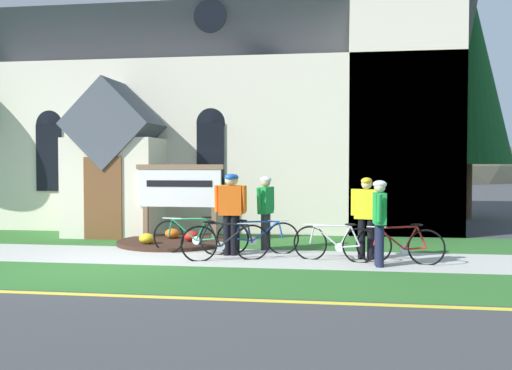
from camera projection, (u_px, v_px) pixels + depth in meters
The scene contains 20 objects.
ground at pixel (164, 239), 14.79m from camera, with size 140.00×140.00×0.00m, color #3D3D3F.
sidewalk_slab at pixel (169, 256), 12.08m from camera, with size 32.00×2.27×0.01m, color #B7B5AD.
grass_verge at pixel (130, 277), 9.80m from camera, with size 32.00×2.34×0.01m, color #2D6628.
church_lawn at pixel (199, 240), 14.56m from camera, with size 24.00×2.76×0.01m, color #2D6628.
curb_paint_stripe at pixel (97, 295), 8.50m from camera, with size 28.00×0.16×0.01m, color yellow.
church_building at pixel (251, 86), 20.46m from camera, with size 13.99×12.09×13.02m.
church_sign at pixel (180, 189), 14.31m from camera, with size 2.21×0.13×1.91m.
flower_bed at pixel (173, 242), 13.81m from camera, with size 2.67×2.67×0.34m.
bicycle_black at pixel (192, 236), 12.35m from camera, with size 1.79×0.30×0.84m.
bicycle_orange at pixel (335, 243), 11.41m from camera, with size 1.66×0.44×0.79m.
bicycle_white at pixel (225, 242), 11.47m from camera, with size 1.71×0.61×0.83m.
bicycle_green at pixel (400, 245), 11.14m from camera, with size 1.66×0.37×0.81m.
bicycle_yellow at pixel (257, 237), 12.35m from camera, with size 1.75×0.29×0.76m.
cyclist_in_green_jersey at pixel (230, 207), 12.09m from camera, with size 0.67×0.30×1.72m.
cyclist_in_yellow_jersey at pixel (379, 217), 10.79m from camera, with size 0.27×0.74×1.62m.
cyclist_in_blue_jersey at pixel (266, 207), 12.92m from camera, with size 0.32×0.71×1.65m.
cyclist_in_orange_jersey at pixel (233, 206), 12.48m from camera, with size 0.64×0.36×1.71m.
cyclist_in_red_jersey at pixel (366, 212), 11.61m from camera, with size 0.61×0.41×1.65m.
roadside_conifer at pixel (470, 74), 19.98m from camera, with size 2.91×2.91×8.13m.
distant_hill at pixel (188, 179), 74.07m from camera, with size 81.55×53.97×24.28m, color #847A5B.
Camera 1 is at (4.49, -10.22, 1.93)m, focal length 40.62 mm.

